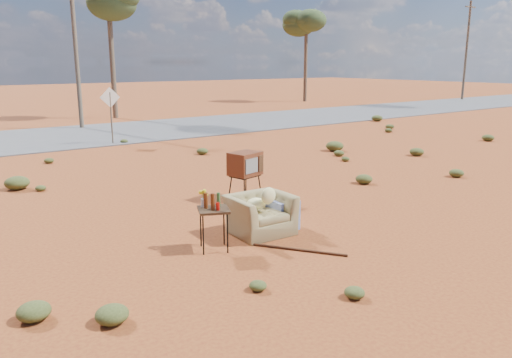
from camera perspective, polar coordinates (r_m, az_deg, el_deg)
ground at (r=9.18m, az=1.57°, el=-6.60°), size 140.00×140.00×0.00m
highway at (r=22.68m, az=-22.23°, el=4.40°), size 140.00×7.00×0.04m
armchair at (r=9.29m, az=0.92°, el=-3.40°), size 1.34×0.84×0.97m
tv_unit at (r=11.46m, az=-1.24°, el=1.68°), size 0.80×0.70×1.10m
side_table at (r=8.39m, az=-5.15°, el=-3.19°), size 0.67×0.67×1.02m
rusty_bar at (r=8.53m, az=4.92°, el=-8.05°), size 0.99×1.37×0.04m
road_sign at (r=20.08m, az=-16.30°, el=8.10°), size 0.78×0.06×2.19m
eucalyptus_right at (r=41.26m, az=5.78°, el=17.08°), size 3.20×3.20×7.10m
utility_pole_center at (r=25.42m, az=-19.99°, el=14.79°), size 1.40×0.20×8.00m
utility_pole_east at (r=46.21m, az=22.93°, el=13.49°), size 1.40×0.20×8.00m
scrub_patch at (r=12.46m, az=-13.97°, el=-0.98°), size 17.49×8.07×0.33m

